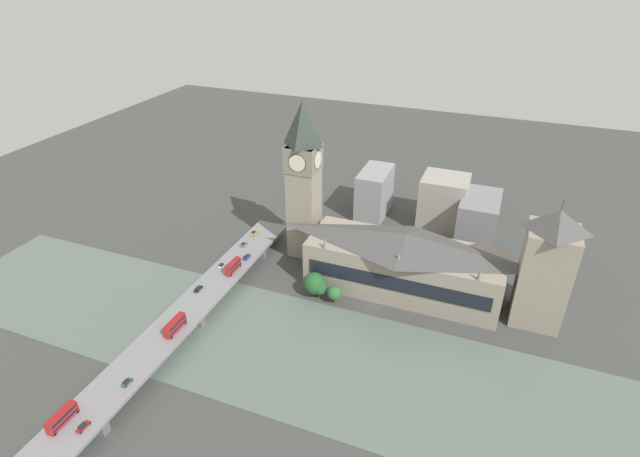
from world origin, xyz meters
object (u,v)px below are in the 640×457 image
(road_bridge, at_px, (188,312))
(car_northbound_tail, at_px, (243,244))
(victoria_tower, at_px, (546,267))
(double_decker_bus_lead, at_px, (62,417))
(parliament_hall, at_px, (404,262))
(double_decker_bus_rear, at_px, (233,266))
(car_southbound_tail, at_px, (222,265))
(clock_tower, at_px, (304,178))
(double_decker_bus_mid, at_px, (175,325))
(car_northbound_lead, at_px, (198,289))
(car_southbound_lead, at_px, (83,426))
(car_southbound_extra, at_px, (247,257))
(car_southbound_mid, at_px, (254,233))
(car_northbound_mid, at_px, (127,382))

(road_bridge, bearing_deg, car_northbound_tail, 3.75)
(victoria_tower, bearing_deg, double_decker_bus_lead, 130.47)
(parliament_hall, distance_m, double_decker_bus_lead, 137.59)
(double_decker_bus_rear, distance_m, car_southbound_tail, 6.86)
(clock_tower, distance_m, road_bridge, 78.47)
(victoria_tower, bearing_deg, road_bridge, 112.60)
(victoria_tower, relative_size, car_northbound_tail, 13.31)
(double_decker_bus_mid, bearing_deg, car_northbound_lead, 14.66)
(road_bridge, distance_m, car_northbound_lead, 13.47)
(road_bridge, bearing_deg, double_decker_bus_rear, -5.71)
(car_southbound_lead, relative_size, car_southbound_extra, 0.96)
(car_northbound_tail, height_order, car_southbound_extra, car_southbound_extra)
(car_southbound_lead, distance_m, car_southbound_mid, 122.17)
(car_northbound_lead, height_order, car_northbound_tail, car_northbound_tail)
(road_bridge, bearing_deg, car_southbound_extra, -4.76)
(victoria_tower, relative_size, car_southbound_lead, 11.89)
(car_northbound_tail, relative_size, car_southbound_extra, 0.86)
(car_northbound_mid, relative_size, car_southbound_lead, 0.87)
(double_decker_bus_lead, xyz_separation_m, double_decker_bus_rear, (90.36, -6.72, 0.06))
(car_northbound_mid, bearing_deg, road_bridge, 5.27)
(clock_tower, xyz_separation_m, car_southbound_tail, (-34.79, 25.95, -33.05))
(clock_tower, xyz_separation_m, victoria_tower, (-12.82, -106.59, -15.26))
(victoria_tower, xyz_separation_m, car_southbound_extra, (-11.62, 125.59, -17.81))
(double_decker_bus_lead, relative_size, double_decker_bus_mid, 0.98)
(double_decker_bus_mid, xyz_separation_m, car_southbound_mid, (75.12, 6.89, -2.06))
(car_southbound_extra, bearing_deg, double_decker_bus_lead, 175.98)
(clock_tower, xyz_separation_m, car_southbound_lead, (-125.32, 19.16, -33.09))
(clock_tower, xyz_separation_m, double_decker_bus_lead, (-126.05, 26.13, -31.24))
(car_northbound_mid, bearing_deg, double_decker_bus_rear, 0.48)
(car_southbound_lead, relative_size, car_southbound_tail, 1.00)
(car_northbound_mid, bearing_deg, car_southbound_tail, 5.69)
(victoria_tower, bearing_deg, car_northbound_mid, 126.74)
(car_northbound_lead, xyz_separation_m, car_northbound_tail, (38.65, -0.09, 0.00))
(double_decker_bus_rear, bearing_deg, victoria_tower, -79.71)
(car_southbound_lead, xyz_separation_m, car_southbound_tail, (90.53, 6.79, 0.04))
(car_northbound_lead, relative_size, car_southbound_lead, 0.99)
(double_decker_bus_mid, distance_m, car_southbound_tail, 44.22)
(victoria_tower, xyz_separation_m, car_northbound_mid, (-93.61, 125.41, -17.85))
(parliament_hall, xyz_separation_m, clock_tower, (12.87, 51.95, 26.10))
(victoria_tower, height_order, car_southbound_tail, victoria_tower)
(double_decker_bus_lead, bearing_deg, double_decker_bus_mid, -7.96)
(car_northbound_lead, relative_size, car_northbound_tail, 1.11)
(double_decker_bus_mid, bearing_deg, double_decker_bus_lead, 172.04)
(parliament_hall, xyz_separation_m, car_northbound_lead, (-40.80, 77.92, -7.00))
(parliament_hall, distance_m, car_southbound_mid, 79.20)
(double_decker_bus_lead, bearing_deg, parliament_hall, -34.60)
(double_decker_bus_mid, bearing_deg, car_southbound_extra, -0.51)
(car_southbound_tail, distance_m, car_southbound_extra, 12.47)
(victoria_tower, distance_m, double_decker_bus_rear, 129.05)
(car_southbound_lead, distance_m, car_southbound_extra, 100.88)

